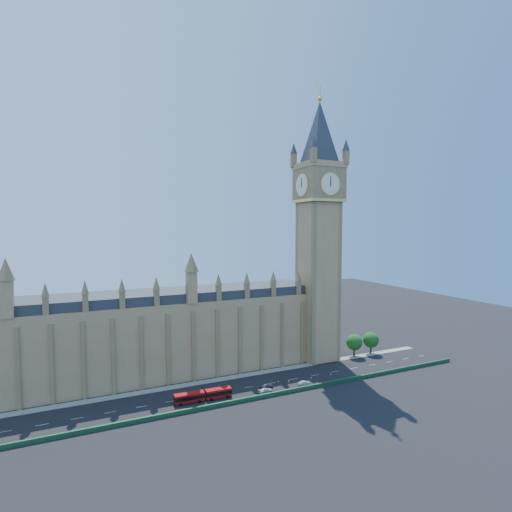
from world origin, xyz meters
name	(u,v)px	position (x,y,z in m)	size (l,w,h in m)	color
ground	(237,389)	(0.00, 0.00, 0.00)	(400.00, 400.00, 0.00)	black
palace_westminster	(139,336)	(-25.00, 22.00, 13.86)	(120.00, 20.00, 28.00)	#A77C51
elizabeth_tower	(319,212)	(38.00, 13.99, 54.56)	(20.59, 20.59, 105.00)	#A77C51
bridge_parapet	(248,399)	(0.00, -9.00, 0.60)	(160.00, 0.60, 1.20)	#1E4C2D
kerb_north	(226,378)	(0.00, 9.50, 0.08)	(160.00, 3.00, 0.16)	gray
tree_east_near	(355,342)	(52.22, 10.08, 5.64)	(6.00, 6.00, 8.50)	#382619
tree_east_far	(371,339)	(60.22, 10.08, 5.64)	(6.00, 6.00, 8.50)	#382619
red_bus	(203,396)	(-11.50, -3.33, 1.47)	(16.47, 3.22, 2.78)	#B00B0E
car_grey	(267,386)	(8.83, -2.94, 0.67)	(1.58, 3.93, 1.34)	#44464C
car_silver	(304,383)	(20.43, -5.73, 0.64)	(1.36, 3.89, 1.28)	#9EA1A5
car_white	(266,390)	(6.96, -5.80, 0.66)	(1.86, 4.58, 1.33)	silver
cone_a	(278,381)	(14.00, -0.40, 0.31)	(0.40, 0.40, 0.63)	black
cone_b	(311,378)	(25.12, -2.18, 0.32)	(0.52, 0.52, 0.65)	black
cone_c	(331,374)	(32.62, -2.33, 0.34)	(0.54, 0.54, 0.68)	black
cone_d	(289,381)	(17.12, -1.66, 0.39)	(0.65, 0.65, 0.80)	black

